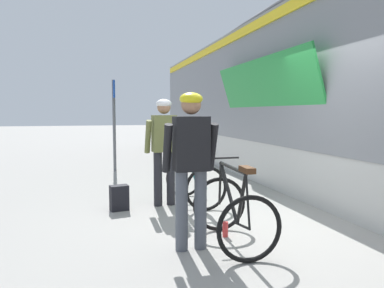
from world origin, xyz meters
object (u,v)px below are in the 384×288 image
backpack_on_platform (119,198)px  water_bottle_near_the_bikes (225,229)px  bicycle_far_black (233,211)px  platform_sign_post (114,110)px  cyclist_near_in_olive (164,142)px  cyclist_far_in_dark (191,157)px  bicycle_near_teal (195,180)px  train_car (362,90)px

backpack_on_platform → water_bottle_near_the_bikes: backpack_on_platform is taller
bicycle_far_black → water_bottle_near_the_bikes: size_ratio=5.87×
water_bottle_near_the_bikes → platform_sign_post: platform_sign_post is taller
cyclist_near_in_olive → backpack_on_platform: bearing=-170.6°
water_bottle_near_the_bikes → cyclist_far_in_dark: bearing=-152.6°
bicycle_near_teal → water_bottle_near_the_bikes: size_ratio=6.03×
cyclist_near_in_olive → bicycle_near_teal: size_ratio=1.56×
bicycle_near_teal → bicycle_far_black: bearing=-93.1°
backpack_on_platform → water_bottle_near_the_bikes: (1.18, -1.58, -0.11)m
water_bottle_near_the_bikes → bicycle_far_black: bearing=-93.8°
train_car → bicycle_far_black: 4.23m
cyclist_near_in_olive → platform_sign_post: platform_sign_post is taller
water_bottle_near_the_bikes → train_car: bearing=26.1°
cyclist_near_in_olive → cyclist_far_in_dark: same height
backpack_on_platform → water_bottle_near_the_bikes: 1.97m
bicycle_far_black → backpack_on_platform: bearing=121.9°
water_bottle_near_the_bikes → platform_sign_post: bearing=100.3°
platform_sign_post → cyclist_far_in_dark: bearing=-85.2°
cyclist_far_in_dark → bicycle_near_teal: bearing=72.7°
bicycle_near_teal → platform_sign_post: bearing=105.7°
cyclist_far_in_dark → platform_sign_post: size_ratio=0.73×
train_car → bicycle_near_teal: size_ratio=18.42×
cyclist_far_in_dark → cyclist_near_in_olive: bearing=87.5°
bicycle_far_black → backpack_on_platform: bicycle_far_black is taller
train_car → platform_sign_post: bearing=138.3°
bicycle_far_black → platform_sign_post: platform_sign_post is taller
train_car → backpack_on_platform: size_ratio=51.90×
bicycle_near_teal → train_car: bearing=-0.2°
train_car → water_bottle_near_the_bikes: 4.22m
bicycle_near_teal → platform_sign_post: 4.24m
cyclist_near_in_olive → cyclist_far_in_dark: size_ratio=1.00×
bicycle_near_teal → cyclist_far_in_dark: bearing=-107.3°
backpack_on_platform → water_bottle_near_the_bikes: bearing=-63.5°
cyclist_near_in_olive → train_car: bearing=-0.6°
train_car → water_bottle_near_the_bikes: bearing=-153.9°
bicycle_far_black → backpack_on_platform: size_ratio=2.75×
cyclist_near_in_olive → water_bottle_near_the_bikes: size_ratio=9.42×
bicycle_far_black → platform_sign_post: (-0.99, 5.88, 1.22)m
backpack_on_platform → train_car: bearing=-9.3°
cyclist_far_in_dark → bicycle_near_teal: (0.60, 1.94, -0.65)m
bicycle_near_teal → bicycle_far_black: (-0.11, -1.96, 0.00)m
cyclist_far_in_dark → bicycle_near_teal: 2.14m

